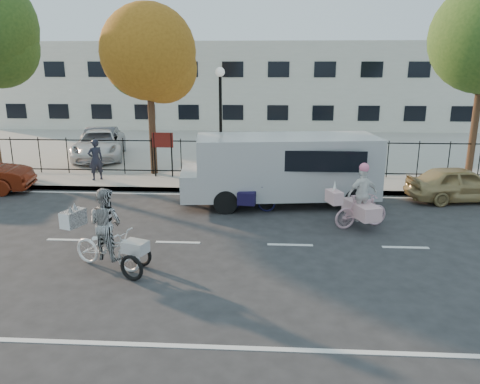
# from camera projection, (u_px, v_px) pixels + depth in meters

# --- Properties ---
(ground) EXTENTS (120.00, 120.00, 0.00)m
(ground) POSITION_uv_depth(u_px,v_px,m) (178.00, 242.00, 12.53)
(ground) COLOR #333334
(road_markings) EXTENTS (60.00, 9.52, 0.01)m
(road_markings) POSITION_uv_depth(u_px,v_px,m) (178.00, 242.00, 12.53)
(road_markings) COLOR silver
(road_markings) RESTS_ON ground
(curb) EXTENTS (60.00, 0.10, 0.15)m
(curb) POSITION_uv_depth(u_px,v_px,m) (203.00, 190.00, 17.37)
(curb) COLOR #A8A399
(curb) RESTS_ON ground
(sidewalk) EXTENTS (60.00, 2.20, 0.15)m
(sidewalk) POSITION_uv_depth(u_px,v_px,m) (207.00, 183.00, 18.38)
(sidewalk) COLOR #A8A399
(sidewalk) RESTS_ON ground
(parking_lot) EXTENTS (60.00, 15.60, 0.15)m
(parking_lot) POSITION_uv_depth(u_px,v_px,m) (227.00, 145.00, 26.94)
(parking_lot) COLOR #A8A399
(parking_lot) RESTS_ON ground
(iron_fence) EXTENTS (58.00, 0.06, 1.50)m
(iron_fence) POSITION_uv_depth(u_px,v_px,m) (210.00, 157.00, 19.21)
(iron_fence) COLOR black
(iron_fence) RESTS_ON sidewalk
(building) EXTENTS (34.00, 10.00, 6.00)m
(building) POSITION_uv_depth(u_px,v_px,m) (238.00, 85.00, 35.77)
(building) COLOR silver
(building) RESTS_ON ground
(lamppost) EXTENTS (0.36, 0.36, 4.33)m
(lamppost) POSITION_uv_depth(u_px,v_px,m) (220.00, 103.00, 18.21)
(lamppost) COLOR black
(lamppost) RESTS_ON sidewalk
(street_sign) EXTENTS (0.85, 0.06, 1.80)m
(street_sign) POSITION_uv_depth(u_px,v_px,m) (163.00, 146.00, 18.80)
(street_sign) COLOR black
(street_sign) RESTS_ON sidewalk
(zebra_trike) EXTENTS (2.23, 1.50, 1.93)m
(zebra_trike) POSITION_uv_depth(u_px,v_px,m) (107.00, 237.00, 10.84)
(zebra_trike) COLOR white
(zebra_trike) RESTS_ON ground
(unicorn_bike) EXTENTS (1.95, 1.42, 1.93)m
(unicorn_bike) POSITION_uv_depth(u_px,v_px,m) (361.00, 204.00, 13.48)
(unicorn_bike) COLOR beige
(unicorn_bike) RESTS_ON ground
(bull_bike) EXTENTS (1.96, 1.36, 1.79)m
(bull_bike) POSITION_uv_depth(u_px,v_px,m) (249.00, 189.00, 15.06)
(bull_bike) COLOR black
(bull_bike) RESTS_ON ground
(white_van) EXTENTS (6.72, 2.89, 2.31)m
(white_van) POSITION_uv_depth(u_px,v_px,m) (283.00, 167.00, 15.68)
(white_van) COLOR silver
(white_van) RESTS_ON ground
(gold_sedan) EXTENTS (3.76, 1.96, 1.22)m
(gold_sedan) POSITION_uv_depth(u_px,v_px,m) (460.00, 184.00, 16.14)
(gold_sedan) COLOR tan
(gold_sedan) RESTS_ON ground
(pedestrian) EXTENTS (0.71, 0.67, 1.63)m
(pedestrian) POSITION_uv_depth(u_px,v_px,m) (96.00, 160.00, 18.39)
(pedestrian) COLOR black
(pedestrian) RESTS_ON sidewalk
(lot_car_b) EXTENTS (3.27, 5.20, 1.34)m
(lot_car_b) POSITION_uv_depth(u_px,v_px,m) (99.00, 144.00, 22.61)
(lot_car_b) COLOR white
(lot_car_b) RESTS_ON parking_lot
(lot_car_c) EXTENTS (2.11, 4.29, 1.35)m
(lot_car_c) POSITION_uv_depth(u_px,v_px,m) (101.00, 142.00, 23.27)
(lot_car_c) COLOR #515259
(lot_car_c) RESTS_ON parking_lot
(lot_car_d) EXTENTS (2.71, 4.02, 1.27)m
(lot_car_d) POSITION_uv_depth(u_px,v_px,m) (342.00, 147.00, 22.04)
(lot_car_d) COLOR #B1B2B9
(lot_car_d) RESTS_ON parking_lot
(tree_mid) EXTENTS (3.79, 3.79, 6.94)m
(tree_mid) POSITION_uv_depth(u_px,v_px,m) (152.00, 57.00, 18.47)
(tree_mid) COLOR #442D1D
(tree_mid) RESTS_ON ground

